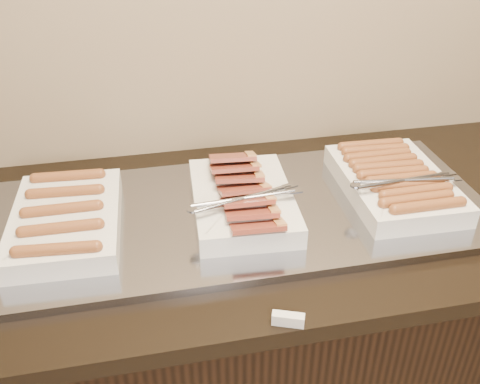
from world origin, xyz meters
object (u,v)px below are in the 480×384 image
object	(u,v)px
dish_right	(394,181)
warming_tray	(240,213)
dish_left	(66,219)
dish_center	(243,199)
counter	(242,345)

from	to	relation	value
dish_right	warming_tray	bearing A→B (deg)	-179.15
dish_left	dish_right	size ratio (longest dim) A/B	0.97
dish_left	dish_center	bearing A→B (deg)	1.52
dish_center	counter	bearing A→B (deg)	76.55
counter	warming_tray	size ratio (longest dim) A/B	1.72
counter	warming_tray	xyz separation A→B (m)	(-0.01, 0.00, 0.46)
counter	dish_right	distance (m)	0.63
dish_center	dish_right	distance (m)	0.39
dish_right	counter	bearing A→B (deg)	-179.16
counter	dish_center	xyz separation A→B (m)	(-0.00, -0.00, 0.50)
dish_center	dish_right	world-z (taller)	dish_center
warming_tray	dish_right	world-z (taller)	dish_right
counter	dish_left	xyz separation A→B (m)	(-0.40, 0.00, 0.50)
dish_left	dish_right	distance (m)	0.79
dish_right	dish_left	bearing A→B (deg)	-178.89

